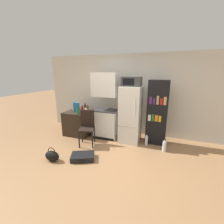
# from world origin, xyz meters

# --- Properties ---
(ground_plane) EXTENTS (24.00, 24.00, 0.00)m
(ground_plane) POSITION_xyz_m (0.00, 0.00, 0.00)
(ground_plane) COLOR #A3754C
(wall_back) EXTENTS (6.40, 0.10, 2.56)m
(wall_back) POSITION_xyz_m (0.20, 2.00, 1.28)
(wall_back) COLOR beige
(wall_back) RESTS_ON ground_plane
(side_table) EXTENTS (0.81, 0.73, 0.77)m
(side_table) POSITION_xyz_m (-1.51, 1.23, 0.38)
(side_table) COLOR #2D2319
(side_table) RESTS_ON ground_plane
(kitchen_hutch) EXTENTS (0.77, 0.54, 2.00)m
(kitchen_hutch) POSITION_xyz_m (-0.58, 1.33, 0.92)
(kitchen_hutch) COLOR silver
(kitchen_hutch) RESTS_ON ground_plane
(refrigerator) EXTENTS (0.58, 0.63, 1.63)m
(refrigerator) POSITION_xyz_m (0.21, 1.30, 0.81)
(refrigerator) COLOR silver
(refrigerator) RESTS_ON ground_plane
(microwave) EXTENTS (0.53, 0.36, 0.26)m
(microwave) POSITION_xyz_m (0.21, 1.29, 1.76)
(microwave) COLOR #333333
(microwave) RESTS_ON refrigerator
(bookshelf) EXTENTS (0.55, 0.35, 1.81)m
(bookshelf) POSITION_xyz_m (0.93, 1.43, 0.90)
(bookshelf) COLOR black
(bookshelf) RESTS_ON ground_plane
(bottle_green_tall) EXTENTS (0.08, 0.08, 0.24)m
(bottle_green_tall) POSITION_xyz_m (-1.32, 0.95, 0.87)
(bottle_green_tall) COLOR #1E6028
(bottle_green_tall) RESTS_ON side_table
(bottle_ketchup_red) EXTENTS (0.08, 0.08, 0.15)m
(bottle_ketchup_red) POSITION_xyz_m (-1.47, 1.42, 0.83)
(bottle_ketchup_red) COLOR #AD1914
(bottle_ketchup_red) RESTS_ON side_table
(bottle_milk_white) EXTENTS (0.08, 0.08, 0.17)m
(bottle_milk_white) POSITION_xyz_m (-1.22, 1.23, 0.84)
(bottle_milk_white) COLOR white
(bottle_milk_white) RESTS_ON side_table
(bottle_amber_beer) EXTENTS (0.08, 0.08, 0.17)m
(bottle_amber_beer) POSITION_xyz_m (-1.34, 1.55, 0.84)
(bottle_amber_beer) COLOR brown
(bottle_amber_beer) RESTS_ON side_table
(bottle_wine_dark) EXTENTS (0.06, 0.06, 0.26)m
(bottle_wine_dark) POSITION_xyz_m (-1.35, 1.40, 0.88)
(bottle_wine_dark) COLOR black
(bottle_wine_dark) RESTS_ON side_table
(bowl) EXTENTS (0.17, 0.17, 0.05)m
(bowl) POSITION_xyz_m (-1.69, 1.36, 0.79)
(bowl) COLOR silver
(bowl) RESTS_ON side_table
(cereal_box) EXTENTS (0.19, 0.07, 0.30)m
(cereal_box) POSITION_xyz_m (-1.53, 1.19, 0.92)
(cereal_box) COLOR #1E66A8
(cereal_box) RESTS_ON side_table
(chair) EXTENTS (0.51, 0.51, 0.98)m
(chair) POSITION_xyz_m (-0.88, 0.70, 0.58)
(chair) COLOR black
(chair) RESTS_ON ground_plane
(suitcase_large_flat) EXTENTS (0.64, 0.55, 0.12)m
(suitcase_large_flat) POSITION_xyz_m (-0.60, -0.07, 0.06)
(suitcase_large_flat) COLOR black
(suitcase_large_flat) RESTS_ON ground_plane
(handbag) EXTENTS (0.36, 0.20, 0.33)m
(handbag) POSITION_xyz_m (-1.22, -0.37, 0.12)
(handbag) COLOR black
(handbag) RESTS_ON ground_plane
(water_bottle_front) EXTENTS (0.10, 0.10, 0.35)m
(water_bottle_front) POSITION_xyz_m (1.20, 0.99, 0.15)
(water_bottle_front) COLOR silver
(water_bottle_front) RESTS_ON ground_plane
(water_bottle_middle) EXTENTS (0.08, 0.08, 0.34)m
(water_bottle_middle) POSITION_xyz_m (0.72, 1.18, 0.14)
(water_bottle_middle) COLOR silver
(water_bottle_middle) RESTS_ON ground_plane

